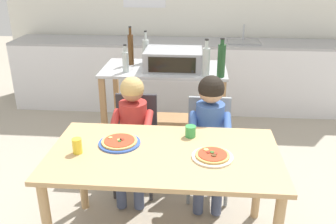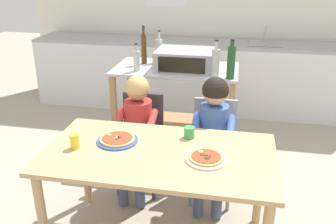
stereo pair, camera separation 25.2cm
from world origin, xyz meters
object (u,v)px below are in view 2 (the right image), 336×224
bottle_dark_olive_oil (231,62)px  bottle_squat_spirits (216,63)px  pizza_plate_blue_rimmed (117,140)px  pizza_plate_cream (206,158)px  child_in_blue_striped_shirt (213,127)px  drinking_cup_green (189,132)px  dining_table (159,165)px  child_in_red_shirt (136,123)px  dining_chair_left (141,135)px  bottle_slim_sauce (159,50)px  bottle_brown_beer (144,48)px  kitchen_island_cart (176,97)px  drinking_cup_yellow (75,141)px  dining_chair_right (213,143)px  toaster_oven (185,60)px  bottle_clear_vinegar (137,60)px

bottle_dark_olive_oil → bottle_squat_spirits: size_ratio=1.03×
pizza_plate_blue_rimmed → pizza_plate_cream: same height
pizza_plate_cream → child_in_blue_striped_shirt: bearing=90.0°
drinking_cup_green → dining_table: bearing=-124.0°
child_in_red_shirt → drinking_cup_green: (0.46, -0.32, 0.11)m
drinking_cup_green → child_in_blue_striped_shirt: bearing=64.6°
dining_chair_left → bottle_slim_sauce: bearing=90.8°
bottle_brown_beer → drinking_cup_green: (0.61, -1.15, -0.30)m
child_in_blue_striped_shirt → kitchen_island_cart: bearing=118.9°
pizza_plate_cream → drinking_cup_yellow: (-0.84, -0.01, 0.04)m
bottle_slim_sauce → dining_chair_left: bearing=-89.2°
dining_chair_left → child_in_red_shirt: child_in_red_shirt is taller
dining_table → drinking_cup_green: drinking_cup_green is taller
dining_chair_left → child_in_blue_striped_shirt: (0.61, -0.14, 0.19)m
bottle_squat_spirits → drinking_cup_green: (-0.11, -0.82, -0.28)m
bottle_dark_olive_oil → dining_chair_left: bearing=-151.7°
kitchen_island_cart → pizza_plate_blue_rimmed: bearing=-98.8°
dining_chair_right → dining_table: bearing=-114.8°
bottle_dark_olive_oil → child_in_blue_striped_shirt: bearing=-100.2°
dining_chair_left → child_in_blue_striped_shirt: size_ratio=0.79×
dining_chair_left → dining_chair_right: 0.61m
dining_chair_right → drinking_cup_green: size_ratio=10.44×
bottle_squat_spirits → bottle_brown_beer: (-0.71, 0.33, 0.02)m
bottle_dark_olive_oil → bottle_squat_spirits: (-0.13, 0.00, -0.01)m
toaster_oven → bottle_clear_vinegar: size_ratio=2.06×
toaster_oven → dining_chair_left: toaster_oven is taller
bottle_dark_olive_oil → dining_table: size_ratio=0.23×
bottle_dark_olive_oil → child_in_red_shirt: 0.95m
dining_table → pizza_plate_cream: size_ratio=5.72×
dining_chair_left → drinking_cup_green: bearing=-43.5°
toaster_oven → bottle_clear_vinegar: (-0.42, -0.14, 0.01)m
bottle_slim_sauce → pizza_plate_cream: (0.62, -1.51, -0.29)m
drinking_cup_green → drinking_cup_yellow: 0.76m
bottle_squat_spirits → dining_chair_right: bearing=-84.6°
pizza_plate_blue_rimmed → drinking_cup_yellow: bearing=-149.0°
bottle_squat_spirits → pizza_plate_cream: (0.04, -1.10, -0.30)m
kitchen_island_cart → toaster_oven: size_ratio=2.22×
bottle_dark_olive_oil → drinking_cup_green: size_ratio=4.34×
kitchen_island_cart → bottle_brown_beer: size_ratio=3.16×
bottle_brown_beer → dining_chair_right: 1.19m
pizza_plate_blue_rimmed → drinking_cup_green: bearing=17.6°
bottle_squat_spirits → bottle_dark_olive_oil: bearing=-1.2°
kitchen_island_cart → dining_table: (0.12, -1.29, 0.02)m
toaster_oven → pizza_plate_cream: 1.38m
dining_table → pizza_plate_cream: 0.32m
dining_chair_left → drinking_cup_green: dining_chair_left is taller
bottle_clear_vinegar → drinking_cup_green: size_ratio=3.24×
kitchen_island_cart → pizza_plate_cream: kitchen_island_cart is taller
bottle_dark_olive_oil → dining_table: 1.20m
dining_table → child_in_blue_striped_shirt: child_in_blue_striped_shirt is taller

